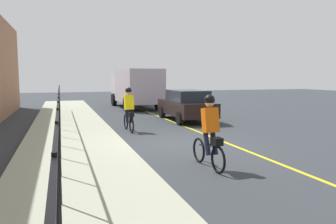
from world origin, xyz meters
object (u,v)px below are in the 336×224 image
Objects in this scene: patrol_sedan at (186,105)px; cyclist_follow at (210,132)px; box_truck_background at (136,87)px; cyclist_lead at (129,110)px.

cyclist_follow is at bearing 163.16° from patrol_sedan.
patrol_sedan is 0.65× the size of box_truck_background.
cyclist_lead is 0.27× the size of box_truck_background.
patrol_sedan is (2.38, -3.49, -0.09)m from cyclist_lead.
cyclist_lead is 1.00× the size of cyclist_follow.
cyclist_lead is 10.23m from box_truck_background.
cyclist_follow is 16.05m from box_truck_background.
cyclist_follow is 8.85m from patrol_sedan.
cyclist_lead is at bearing 125.36° from patrol_sedan.
cyclist_lead is at bearing 163.65° from box_truck_background.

